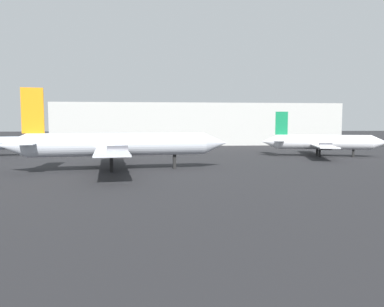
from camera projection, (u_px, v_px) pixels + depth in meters
name	position (u px, v px, depth m)	size (l,w,h in m)	color
airplane_distant	(118.00, 144.00, 51.66)	(32.14, 28.08, 11.53)	silver
airplane_far_left	(322.00, 142.00, 73.33)	(24.49, 24.30, 9.13)	white
terminal_building	(197.00, 124.00, 118.90)	(88.21, 21.67, 12.91)	#B7B7B2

